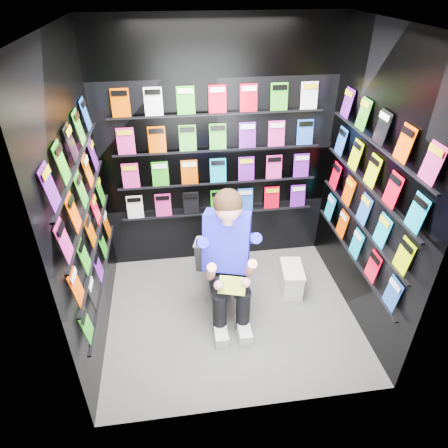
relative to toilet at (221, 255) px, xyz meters
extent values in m
plane|color=#61615F|center=(0.03, -0.51, -0.37)|extent=(2.40, 2.40, 0.00)
plane|color=white|center=(0.03, -0.51, 2.23)|extent=(2.40, 2.40, 0.00)
cube|color=black|center=(0.03, 0.49, 0.93)|extent=(2.40, 0.04, 2.60)
cube|color=black|center=(0.03, -1.51, 0.93)|extent=(2.40, 0.04, 2.60)
cube|color=black|center=(-1.17, -0.51, 0.93)|extent=(0.04, 2.00, 2.60)
cube|color=black|center=(1.23, -0.51, 0.93)|extent=(0.04, 2.00, 2.60)
imported|color=white|center=(0.00, 0.00, 0.00)|extent=(0.61, 0.84, 0.73)
cube|color=white|center=(0.71, -0.24, -0.23)|extent=(0.24, 0.38, 0.27)
cube|color=white|center=(0.71, -0.24, -0.08)|extent=(0.26, 0.40, 0.03)
cube|color=#2C9918|center=(0.00, -0.73, 0.21)|extent=(0.27, 0.20, 0.10)
camera|label=1|loc=(-0.44, -3.32, 2.54)|focal=32.00mm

